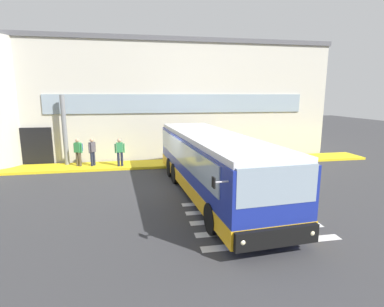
{
  "coord_description": "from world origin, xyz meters",
  "views": [
    {
      "loc": [
        -1.89,
        -13.66,
        4.35
      ],
      "look_at": [
        0.77,
        0.62,
        1.5
      ],
      "focal_mm": 27.95,
      "sensor_mm": 36.0,
      "label": 1
    }
  ],
  "objects": [
    {
      "name": "ground_plane",
      "position": [
        0.0,
        0.0,
        -0.01
      ],
      "size": [
        80.0,
        90.0,
        0.02
      ],
      "primitive_type": "cube",
      "color": "#353538",
      "rests_on": "ground"
    },
    {
      "name": "bay_paint_stripes",
      "position": [
        2.0,
        -4.2,
        0.0
      ],
      "size": [
        4.4,
        3.96,
        0.01
      ],
      "color": "silver",
      "rests_on": "ground"
    },
    {
      "name": "terminal_building",
      "position": [
        -0.7,
        11.64,
        3.98
      ],
      "size": [
        24.73,
        13.8,
        7.98
      ],
      "color": "beige",
      "rests_on": "ground"
    },
    {
      "name": "boarding_curb",
      "position": [
        0.0,
        4.8,
        0.07
      ],
      "size": [
        26.93,
        2.0,
        0.15
      ],
      "primitive_type": "cube",
      "color": "yellow",
      "rests_on": "ground"
    },
    {
      "name": "entry_support_column",
      "position": [
        -6.17,
        5.4,
        2.26
      ],
      "size": [
        0.28,
        0.28,
        4.22
      ],
      "primitive_type": "cylinder",
      "color": "slate",
      "rests_on": "boarding_curb"
    },
    {
      "name": "bus_main_foreground",
      "position": [
        1.29,
        -1.41,
        1.33
      ],
      "size": [
        3.38,
        11.13,
        2.7
      ],
      "color": "navy",
      "rests_on": "ground"
    },
    {
      "name": "passenger_near_column",
      "position": [
        -5.35,
        4.8,
        1.11
      ],
      "size": [
        0.53,
        0.49,
        1.68
      ],
      "color": "#4C4233",
      "rests_on": "boarding_curb"
    },
    {
      "name": "passenger_by_doorway",
      "position": [
        -4.55,
        4.73,
        1.08
      ],
      "size": [
        0.39,
        0.51,
        1.68
      ],
      "color": "#1E2338",
      "rests_on": "boarding_curb"
    },
    {
      "name": "passenger_at_curb_edge",
      "position": [
        -2.92,
        4.31,
        1.08
      ],
      "size": [
        0.59,
        0.25,
        1.68
      ],
      "color": "#1E2338",
      "rests_on": "boarding_curb"
    }
  ]
}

